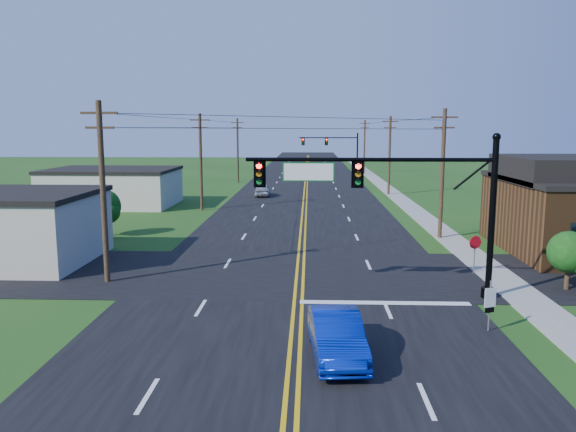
{
  "coord_description": "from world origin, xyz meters",
  "views": [
    {
      "loc": [
        0.65,
        -17.03,
        7.7
      ],
      "look_at": [
        -0.39,
        10.0,
        3.43
      ],
      "focal_mm": 35.0,
      "sensor_mm": 36.0,
      "label": 1
    }
  ],
  "objects_px": {
    "blue_car": "(336,336)",
    "route_sign": "(490,302)",
    "signal_mast_main": "(392,194)",
    "stop_sign": "(475,246)",
    "signal_mast_far": "(332,146)"
  },
  "relations": [
    {
      "from": "signal_mast_far",
      "to": "stop_sign",
      "type": "bearing_deg",
      "value": -85.77
    },
    {
      "from": "signal_mast_main",
      "to": "blue_car",
      "type": "xyz_separation_m",
      "value": [
        -2.75,
        -6.97,
        -3.99
      ]
    },
    {
      "from": "signal_mast_main",
      "to": "route_sign",
      "type": "xyz_separation_m",
      "value": [
        3.16,
        -4.31,
        -3.58
      ]
    },
    {
      "from": "signal_mast_main",
      "to": "blue_car",
      "type": "bearing_deg",
      "value": -111.54
    },
    {
      "from": "blue_car",
      "to": "stop_sign",
      "type": "xyz_separation_m",
      "value": [
        7.85,
        11.38,
        0.73
      ]
    },
    {
      "from": "blue_car",
      "to": "route_sign",
      "type": "relative_size",
      "value": 2.31
    },
    {
      "from": "signal_mast_far",
      "to": "blue_car",
      "type": "height_order",
      "value": "signal_mast_far"
    },
    {
      "from": "signal_mast_far",
      "to": "blue_car",
      "type": "distance_m",
      "value": 79.11
    },
    {
      "from": "signal_mast_main",
      "to": "signal_mast_far",
      "type": "height_order",
      "value": "same"
    },
    {
      "from": "signal_mast_main",
      "to": "stop_sign",
      "type": "distance_m",
      "value": 7.49
    },
    {
      "from": "blue_car",
      "to": "signal_mast_far",
      "type": "bearing_deg",
      "value": 83.07
    },
    {
      "from": "blue_car",
      "to": "stop_sign",
      "type": "bearing_deg",
      "value": 50.55
    },
    {
      "from": "route_sign",
      "to": "stop_sign",
      "type": "distance_m",
      "value": 8.94
    },
    {
      "from": "route_sign",
      "to": "stop_sign",
      "type": "bearing_deg",
      "value": 56.02
    },
    {
      "from": "signal_mast_main",
      "to": "blue_car",
      "type": "relative_size",
      "value": 2.44
    }
  ]
}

